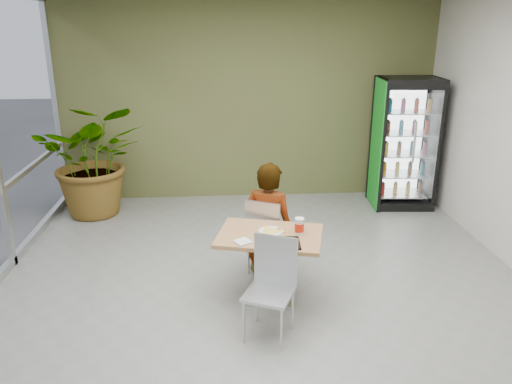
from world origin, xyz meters
TOP-DOWN VIEW (x-y plane):
  - ground at (0.00, 0.00)m, footprint 7.00×7.00m
  - room_envelope at (0.00, 0.00)m, footprint 6.00×7.00m
  - dining_table at (0.04, 0.17)m, footprint 1.19×0.97m
  - chair_far at (0.04, 0.73)m, footprint 0.55×0.55m
  - chair_near at (0.00, -0.41)m, footprint 0.55×0.56m
  - seated_woman at (0.08, 0.76)m, footprint 0.71×0.61m
  - pizza_plate at (0.05, 0.22)m, footprint 0.36×0.29m
  - soda_cup at (0.34, 0.14)m, footprint 0.10×0.10m
  - napkin_stack at (-0.25, -0.02)m, footprint 0.20×0.20m
  - cafeteria_tray at (0.11, -0.09)m, footprint 0.41×0.31m
  - beverage_fridge at (2.41, 2.89)m, footprint 0.96×0.77m
  - potted_plant at (-2.32, 2.84)m, footprint 1.63×1.44m

SIDE VIEW (x-z plane):
  - ground at x=0.00m, z-range 0.00..0.00m
  - seated_woman at x=0.08m, z-range -0.30..1.34m
  - dining_table at x=0.04m, z-range 0.16..0.91m
  - chair_far at x=0.04m, z-range 0.08..1.01m
  - chair_near at x=0.00m, z-range 0.08..1.02m
  - napkin_stack at x=-0.25m, z-range 0.75..0.77m
  - cafeteria_tray at x=0.11m, z-range 0.75..0.77m
  - pizza_plate at x=0.05m, z-range 0.75..0.78m
  - soda_cup at x=0.34m, z-range 0.75..0.92m
  - potted_plant at x=-2.32m, z-range 0.00..1.71m
  - beverage_fridge at x=2.41m, z-range 0.00..2.01m
  - room_envelope at x=0.00m, z-range 0.00..3.20m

